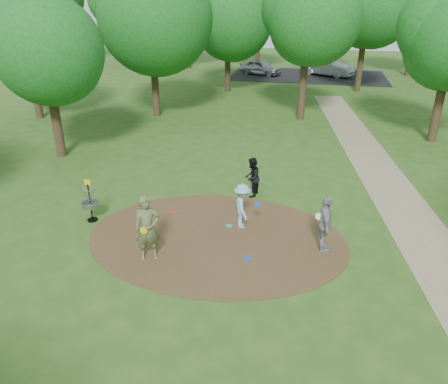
# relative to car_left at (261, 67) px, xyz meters

# --- Properties ---
(ground) EXTENTS (100.00, 100.00, 0.00)m
(ground) POSITION_rel_car_left_xyz_m (2.38, -29.68, -0.67)
(ground) COLOR #2D5119
(ground) RESTS_ON ground
(dirt_clearing) EXTENTS (8.40, 8.40, 0.02)m
(dirt_clearing) POSITION_rel_car_left_xyz_m (2.38, -29.68, -0.66)
(dirt_clearing) COLOR #47301C
(dirt_clearing) RESTS_ON ground
(footpath) EXTENTS (7.55, 39.89, 0.01)m
(footpath) POSITION_rel_car_left_xyz_m (8.88, -27.68, -0.66)
(footpath) COLOR #8C7A5B
(footpath) RESTS_ON ground
(parking_lot) EXTENTS (14.00, 8.00, 0.01)m
(parking_lot) POSITION_rel_car_left_xyz_m (4.38, 0.32, -0.67)
(parking_lot) COLOR black
(parking_lot) RESTS_ON ground
(player_observer_with_disc) EXTENTS (0.88, 0.76, 2.03)m
(player_observer_with_disc) POSITION_rel_car_left_xyz_m (0.67, -31.21, 0.35)
(player_observer_with_disc) COLOR #58663B
(player_observer_with_disc) RESTS_ON ground
(player_throwing_with_disc) EXTENTS (1.12, 1.15, 1.56)m
(player_throwing_with_disc) POSITION_rel_car_left_xyz_m (3.06, -28.77, 0.11)
(player_throwing_with_disc) COLOR #85B6C6
(player_throwing_with_disc) RESTS_ON ground
(player_walking_with_disc) EXTENTS (0.68, 0.83, 1.56)m
(player_walking_with_disc) POSITION_rel_car_left_xyz_m (3.02, -26.29, 0.11)
(player_walking_with_disc) COLOR black
(player_walking_with_disc) RESTS_ON ground
(player_waiting_with_disc) EXTENTS (0.61, 1.13, 1.85)m
(player_waiting_with_disc) POSITION_rel_car_left_xyz_m (5.74, -29.75, 0.25)
(player_waiting_with_disc) COLOR gray
(player_waiting_with_disc) RESTS_ON ground
(disc_ground_cyan) EXTENTS (0.22, 0.22, 0.02)m
(disc_ground_cyan) POSITION_rel_car_left_xyz_m (2.64, -28.86, -0.64)
(disc_ground_cyan) COLOR #169EB5
(disc_ground_cyan) RESTS_ON dirt_clearing
(disc_ground_blue) EXTENTS (0.22, 0.22, 0.02)m
(disc_ground_blue) POSITION_rel_car_left_xyz_m (3.54, -30.73, -0.64)
(disc_ground_blue) COLOR blue
(disc_ground_blue) RESTS_ON dirt_clearing
(disc_ground_red) EXTENTS (0.22, 0.22, 0.02)m
(disc_ground_red) POSITION_rel_car_left_xyz_m (0.50, -28.32, -0.64)
(disc_ground_red) COLOR red
(disc_ground_red) RESTS_ON dirt_clearing
(car_left) EXTENTS (4.23, 2.92, 1.34)m
(car_left) POSITION_rel_car_left_xyz_m (0.00, 0.00, 0.00)
(car_left) COLOR #97999E
(car_left) RESTS_ON ground
(car_right) EXTENTS (5.02, 3.47, 1.57)m
(car_right) POSITION_rel_car_left_xyz_m (6.07, 0.72, 0.12)
(car_right) COLOR #AFB1B7
(car_right) RESTS_ON ground
(disc_golf_basket) EXTENTS (0.63, 0.63, 1.54)m
(disc_golf_basket) POSITION_rel_car_left_xyz_m (-2.12, -29.38, 0.21)
(disc_golf_basket) COLOR black
(disc_golf_basket) RESTS_ON ground
(tree_ring) EXTENTS (37.65, 45.75, 9.07)m
(tree_ring) POSITION_rel_car_left_xyz_m (4.06, -20.83, 4.62)
(tree_ring) COLOR #332316
(tree_ring) RESTS_ON ground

